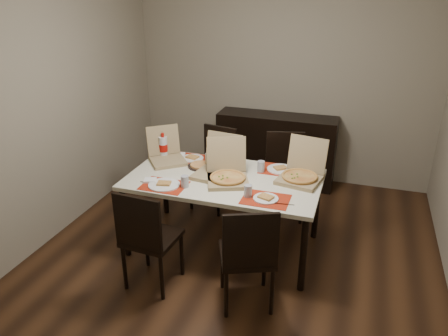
# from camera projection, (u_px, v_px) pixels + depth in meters

# --- Properties ---
(ground) EXTENTS (3.80, 4.00, 0.02)m
(ground) POSITION_uv_depth(u_px,v_px,m) (236.00, 255.00, 4.27)
(ground) COLOR #3E2413
(ground) RESTS_ON ground
(room_walls) EXTENTS (3.84, 4.02, 2.62)m
(room_walls) POSITION_uv_depth(u_px,v_px,m) (252.00, 67.00, 3.96)
(room_walls) COLOR gray
(room_walls) RESTS_ON ground
(sideboard) EXTENTS (1.50, 0.40, 0.90)m
(sideboard) POSITION_uv_depth(u_px,v_px,m) (276.00, 149.00, 5.64)
(sideboard) COLOR black
(sideboard) RESTS_ON ground
(dining_table) EXTENTS (1.80, 1.00, 0.75)m
(dining_table) POSITION_uv_depth(u_px,v_px,m) (224.00, 184.00, 4.13)
(dining_table) COLOR beige
(dining_table) RESTS_ON ground
(chair_near_left) EXTENTS (0.45, 0.45, 0.93)m
(chair_near_left) POSITION_uv_depth(u_px,v_px,m) (147.00, 236.00, 3.62)
(chair_near_left) COLOR black
(chair_near_left) RESTS_ON ground
(chair_near_right) EXTENTS (0.55, 0.55, 0.93)m
(chair_near_right) POSITION_uv_depth(u_px,v_px,m) (248.00, 254.00, 3.39)
(chair_near_right) COLOR black
(chair_near_right) RESTS_ON ground
(chair_far_left) EXTENTS (0.49, 0.49, 0.93)m
(chair_far_left) POSITION_uv_depth(u_px,v_px,m) (215.00, 164.00, 5.03)
(chair_far_left) COLOR black
(chair_far_left) RESTS_ON ground
(chair_far_right) EXTENTS (0.51, 0.51, 0.93)m
(chair_far_right) POSITION_uv_depth(u_px,v_px,m) (285.00, 171.00, 4.84)
(chair_far_right) COLOR black
(chair_far_right) RESTS_ON ground
(setting_near_left) EXTENTS (0.47, 0.30, 0.11)m
(setting_near_left) POSITION_uv_depth(u_px,v_px,m) (167.00, 184.00, 3.94)
(setting_near_left) COLOR #AB210B
(setting_near_left) RESTS_ON dining_table
(setting_near_right) EXTENTS (0.45, 0.30, 0.11)m
(setting_near_right) POSITION_uv_depth(u_px,v_px,m) (260.00, 196.00, 3.71)
(setting_near_right) COLOR #AB210B
(setting_near_right) RESTS_ON dining_table
(setting_far_left) EXTENTS (0.50, 0.30, 0.11)m
(setting_far_left) POSITION_uv_depth(u_px,v_px,m) (195.00, 158.00, 4.50)
(setting_far_left) COLOR #AB210B
(setting_far_left) RESTS_ON dining_table
(setting_far_right) EXTENTS (0.48, 0.30, 0.11)m
(setting_far_right) POSITION_uv_depth(u_px,v_px,m) (275.00, 169.00, 4.25)
(setting_far_right) COLOR #AB210B
(setting_far_right) RESTS_ON dining_table
(napkin_loose) EXTENTS (0.16, 0.16, 0.02)m
(napkin_loose) POSITION_uv_depth(u_px,v_px,m) (218.00, 179.00, 4.06)
(napkin_loose) COLOR white
(napkin_loose) RESTS_ON dining_table
(pizza_box_center) EXTENTS (0.49, 0.52, 0.37)m
(pizza_box_center) POSITION_uv_depth(u_px,v_px,m) (228.00, 175.00, 4.02)
(pizza_box_center) COLOR #937D55
(pizza_box_center) RESTS_ON dining_table
(pizza_box_right) EXTENTS (0.44, 0.47, 0.37)m
(pizza_box_right) POSITION_uv_depth(u_px,v_px,m) (301.00, 174.00, 4.04)
(pizza_box_right) COLOR #937D55
(pizza_box_right) RESTS_ON dining_table
(pizza_box_left) EXTENTS (0.49, 0.50, 0.34)m
(pizza_box_left) POSITION_uv_depth(u_px,v_px,m) (167.00, 156.00, 4.46)
(pizza_box_left) COLOR #937D55
(pizza_box_left) RESTS_ON dining_table
(pizza_box_extra) EXTENTS (0.42, 0.46, 0.37)m
(pizza_box_extra) POSITION_uv_depth(u_px,v_px,m) (217.00, 169.00, 4.15)
(pizza_box_extra) COLOR #937D55
(pizza_box_extra) RESTS_ON dining_table
(faina_plate) EXTENTS (0.25, 0.25, 0.03)m
(faina_plate) POSITION_uv_depth(u_px,v_px,m) (200.00, 166.00, 4.34)
(faina_plate) COLOR black
(faina_plate) RESTS_ON dining_table
(dip_bowl) EXTENTS (0.12, 0.12, 0.03)m
(dip_bowl) POSITION_uv_depth(u_px,v_px,m) (232.00, 169.00, 4.27)
(dip_bowl) COLOR white
(dip_bowl) RESTS_ON dining_table
(soda_bottle) EXTENTS (0.09, 0.09, 0.27)m
(soda_bottle) POSITION_uv_depth(u_px,v_px,m) (163.00, 147.00, 4.53)
(soda_bottle) COLOR silver
(soda_bottle) RESTS_ON dining_table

